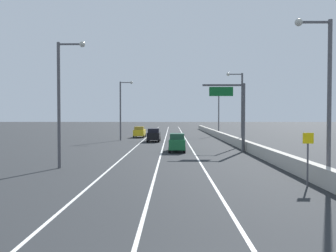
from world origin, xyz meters
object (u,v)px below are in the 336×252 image
object	(u,v)px
speed_advisory_sign	(308,155)
lamp_post_right_third	(217,108)
lamp_post_left_mid	(122,106)
overhead_sign_gantry	(237,109)
car_green_1	(177,143)
lamp_post_right_near	(325,89)
lamp_post_left_near	(62,95)
car_black_2	(154,135)
lamp_post_right_second	(240,104)
car_yellow_0	(140,132)

from	to	relation	value
speed_advisory_sign	lamp_post_right_third	xyz separation A→B (m)	(1.58, 50.90, 3.73)
lamp_post_left_mid	overhead_sign_gantry	bearing A→B (deg)	-49.71
speed_advisory_sign	lamp_post_left_mid	world-z (taller)	lamp_post_left_mid
car_green_1	lamp_post_right_near	bearing A→B (deg)	-65.93
lamp_post_right_third	lamp_post_left_near	size ratio (longest dim) A/B	1.00
speed_advisory_sign	car_black_2	world-z (taller)	speed_advisory_sign
lamp_post_right_near	lamp_post_left_mid	bearing A→B (deg)	114.89
lamp_post_right_near	lamp_post_right_third	distance (m)	50.16
lamp_post_right_second	car_green_1	world-z (taller)	lamp_post_right_second
speed_advisory_sign	lamp_post_right_second	xyz separation A→B (m)	(1.22, 25.82, 3.73)
lamp_post_left_near	lamp_post_left_mid	size ratio (longest dim) A/B	1.00
lamp_post_right_third	car_green_1	world-z (taller)	lamp_post_right_third
lamp_post_right_third	lamp_post_left_mid	distance (m)	22.16
car_yellow_0	lamp_post_right_third	bearing A→B (deg)	23.12
lamp_post_left_near	car_green_1	size ratio (longest dim) A/B	2.14
speed_advisory_sign	lamp_post_right_third	distance (m)	51.06
speed_advisory_sign	car_yellow_0	xyz separation A→B (m)	(-13.44, 44.48, -0.76)
speed_advisory_sign	lamp_post_left_mid	size ratio (longest dim) A/B	0.32
car_green_1	lamp_post_right_third	bearing A→B (deg)	74.97
lamp_post_right_near	car_black_2	distance (m)	35.44
lamp_post_right_near	car_black_2	size ratio (longest dim) A/B	2.15
lamp_post_right_near	car_black_2	world-z (taller)	lamp_post_right_near
lamp_post_left_near	lamp_post_right_near	bearing A→B (deg)	-19.46
speed_advisory_sign	car_black_2	bearing A→B (deg)	106.88
speed_advisory_sign	lamp_post_left_mid	bearing A→B (deg)	112.88
lamp_post_right_third	lamp_post_right_near	bearing A→B (deg)	-90.43
lamp_post_right_second	lamp_post_right_near	bearing A→B (deg)	-90.03
lamp_post_left_near	car_yellow_0	xyz separation A→B (m)	(2.33, 37.75, -4.49)
lamp_post_right_second	car_yellow_0	xyz separation A→B (m)	(-14.66, 18.67, -4.49)
lamp_post_right_near	lamp_post_right_second	xyz separation A→B (m)	(0.01, 25.08, 0.00)
lamp_post_right_near	car_yellow_0	world-z (taller)	lamp_post_right_near
lamp_post_left_near	car_black_2	bearing A→B (deg)	78.64
overhead_sign_gantry	lamp_post_right_second	world-z (taller)	lamp_post_right_second
car_black_2	speed_advisory_sign	bearing A→B (deg)	-73.12
speed_advisory_sign	car_black_2	size ratio (longest dim) A/B	0.68
lamp_post_right_third	car_yellow_0	xyz separation A→B (m)	(-15.02, -6.41, -4.49)
car_yellow_0	overhead_sign_gantry	bearing A→B (deg)	-62.96
lamp_post_left_mid	car_green_1	bearing A→B (deg)	-64.28
lamp_post_right_second	lamp_post_left_mid	bearing A→B (deg)	146.68
lamp_post_right_second	car_black_2	world-z (taller)	lamp_post_right_second
overhead_sign_gantry	lamp_post_right_near	size ratio (longest dim) A/B	0.79
lamp_post_right_near	lamp_post_right_third	bearing A→B (deg)	89.57
lamp_post_right_second	lamp_post_right_third	world-z (taller)	same
lamp_post_right_third	car_green_1	size ratio (longest dim) A/B	2.14
lamp_post_left_near	car_green_1	bearing A→B (deg)	54.44
lamp_post_right_second	lamp_post_left_near	xyz separation A→B (m)	(-16.99, -19.08, 0.00)
lamp_post_left_mid	lamp_post_right_second	bearing A→B (deg)	-33.32
lamp_post_right_near	car_yellow_0	size ratio (longest dim) A/B	2.26
lamp_post_right_third	car_black_2	bearing A→B (deg)	-125.05
lamp_post_left_near	lamp_post_left_mid	bearing A→B (deg)	89.56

